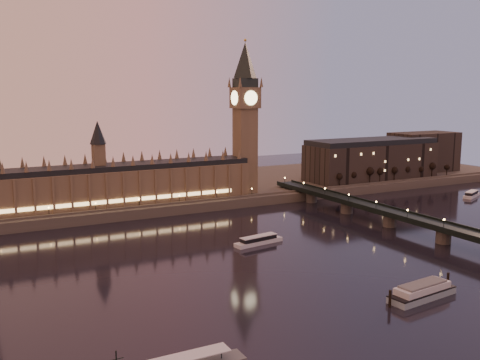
% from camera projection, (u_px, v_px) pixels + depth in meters
% --- Properties ---
extents(ground, '(700.00, 700.00, 0.00)m').
position_uv_depth(ground, '(265.00, 259.00, 242.41)').
color(ground, black).
rests_on(ground, ground).
extents(far_embankment, '(560.00, 130.00, 6.00)m').
position_uv_depth(far_embankment, '(189.00, 189.00, 400.00)').
color(far_embankment, '#423D35').
rests_on(far_embankment, ground).
extents(palace_of_westminster, '(180.00, 26.62, 52.00)m').
position_uv_depth(palace_of_westminster, '(109.00, 180.00, 326.49)').
color(palace_of_westminster, brown).
rests_on(palace_of_westminster, ground).
extents(big_ben, '(17.68, 17.68, 104.00)m').
position_uv_depth(big_ben, '(245.00, 108.00, 362.57)').
color(big_ben, brown).
rests_on(big_ben, ground).
extents(westminster_bridge, '(13.20, 260.00, 15.30)m').
position_uv_depth(westminster_bridge, '(415.00, 224.00, 283.29)').
color(westminster_bridge, black).
rests_on(westminster_bridge, ground).
extents(city_block, '(155.00, 45.00, 34.00)m').
position_uv_depth(city_block, '(389.00, 156.00, 442.29)').
color(city_block, black).
rests_on(city_block, ground).
extents(bare_tree_0, '(5.18, 5.18, 10.54)m').
position_uv_depth(bare_tree_0, '(338.00, 176.00, 392.82)').
color(bare_tree_0, black).
rests_on(bare_tree_0, ground).
extents(bare_tree_1, '(5.18, 5.18, 10.54)m').
position_uv_depth(bare_tree_1, '(353.00, 175.00, 399.10)').
color(bare_tree_1, black).
rests_on(bare_tree_1, ground).
extents(bare_tree_2, '(5.18, 5.18, 10.54)m').
position_uv_depth(bare_tree_2, '(368.00, 173.00, 405.38)').
color(bare_tree_2, black).
rests_on(bare_tree_2, ground).
extents(bare_tree_3, '(5.18, 5.18, 10.54)m').
position_uv_depth(bare_tree_3, '(381.00, 172.00, 411.66)').
color(bare_tree_3, black).
rests_on(bare_tree_3, ground).
extents(bare_tree_4, '(5.18, 5.18, 10.54)m').
position_uv_depth(bare_tree_4, '(395.00, 171.00, 417.94)').
color(bare_tree_4, black).
rests_on(bare_tree_4, ground).
extents(bare_tree_5, '(5.18, 5.18, 10.54)m').
position_uv_depth(bare_tree_5, '(408.00, 170.00, 424.23)').
color(bare_tree_5, black).
rests_on(bare_tree_5, ground).
extents(bare_tree_6, '(5.18, 5.18, 10.54)m').
position_uv_depth(bare_tree_6, '(421.00, 169.00, 430.51)').
color(bare_tree_6, black).
rests_on(bare_tree_6, ground).
extents(bare_tree_7, '(5.18, 5.18, 10.54)m').
position_uv_depth(bare_tree_7, '(433.00, 168.00, 436.79)').
color(bare_tree_7, black).
rests_on(bare_tree_7, ground).
extents(bare_tree_8, '(5.18, 5.18, 10.54)m').
position_uv_depth(bare_tree_8, '(445.00, 167.00, 443.07)').
color(bare_tree_8, black).
rests_on(bare_tree_8, ground).
extents(cruise_boat_a, '(27.10, 9.64, 4.25)m').
position_uv_depth(cruise_boat_a, '(259.00, 240.00, 265.68)').
color(cruise_boat_a, silver).
rests_on(cruise_boat_a, ground).
extents(cruise_boat_c, '(21.96, 14.02, 4.29)m').
position_uv_depth(cruise_boat_c, '(472.00, 194.00, 385.61)').
color(cruise_boat_c, silver).
rests_on(cruise_boat_c, ground).
extents(moored_barge, '(33.68, 11.35, 6.21)m').
position_uv_depth(moored_barge, '(422.00, 291.00, 195.48)').
color(moored_barge, '#89A2AF').
rests_on(moored_barge, ground).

